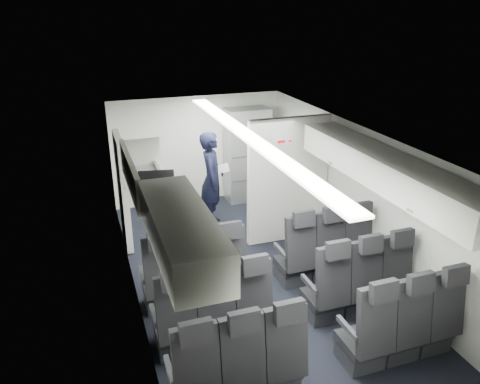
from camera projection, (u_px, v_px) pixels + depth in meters
cabin_shell at (249, 203)px, 6.74m from camera, size 3.41×6.01×2.16m
seat_row_front at (262, 265)px, 6.54m from camera, size 3.33×0.56×1.24m
seat_row_mid at (289, 301)px, 5.76m from camera, size 3.33×0.56×1.24m
seat_row_rear at (324, 348)px, 4.97m from camera, size 3.33×0.56×1.24m
overhead_bin_left_rear at (182, 232)px, 4.29m from camera, size 0.53×1.80×0.40m
overhead_bin_left_front_open at (148, 181)px, 5.85m from camera, size 0.64×1.70×0.72m
overhead_bin_right_rear at (432, 194)px, 5.14m from camera, size 0.53×1.80×0.40m
overhead_bin_right_front at (347, 150)px, 6.67m from camera, size 0.53×1.70×0.40m
bulkhead_partition at (288, 180)px, 7.76m from camera, size 1.40×0.15×2.13m
galley_unit at (247, 155)px, 9.48m from camera, size 0.85×0.52×1.90m
boarding_door at (123, 190)px, 7.67m from camera, size 0.12×1.27×1.86m
flight_attendant at (212, 179)px, 8.36m from camera, size 0.61×0.74×1.75m
carry_on_bag at (157, 184)px, 5.54m from camera, size 0.47×0.37×0.25m
papers at (223, 169)px, 8.30m from camera, size 0.22×0.07×0.15m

